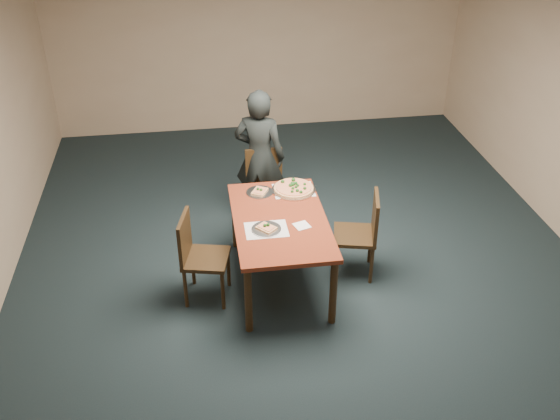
{
  "coord_description": "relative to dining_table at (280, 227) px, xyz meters",
  "views": [
    {
      "loc": [
        -1.01,
        -4.93,
        3.98
      ],
      "look_at": [
        -0.26,
        0.09,
        0.85
      ],
      "focal_mm": 40.0,
      "sensor_mm": 36.0,
      "label": 1
    }
  ],
  "objects": [
    {
      "name": "chair_left",
      "position": [
        -0.81,
        -0.12,
        -0.14
      ],
      "size": [
        0.5,
        0.5,
        0.91
      ],
      "rotation": [
        0.0,
        0.0,
        1.34
      ],
      "color": "black",
      "rests_on": "ground"
    },
    {
      "name": "slice_plate_far",
      "position": [
        -0.13,
        0.53,
        0.1
      ],
      "size": [
        0.28,
        0.28,
        0.06
      ],
      "color": "silver",
      "rests_on": "dining_table"
    },
    {
      "name": "chair_right",
      "position": [
        0.85,
        0.03,
        -0.14
      ],
      "size": [
        0.51,
        0.51,
        0.91
      ],
      "rotation": [
        0.0,
        0.0,
        -1.8
      ],
      "color": "black",
      "rests_on": "ground"
    },
    {
      "name": "room_shell",
      "position": [
        0.26,
        -0.09,
        1.08
      ],
      "size": [
        8.0,
        8.0,
        8.0
      ],
      "color": "tan",
      "rests_on": "ground"
    },
    {
      "name": "slice_plate_near",
      "position": [
        -0.15,
        -0.17,
        0.11
      ],
      "size": [
        0.28,
        0.28,
        0.06
      ],
      "color": "silver",
      "rests_on": "dining_table"
    },
    {
      "name": "placemat_near",
      "position": [
        -0.15,
        -0.17,
        0.09
      ],
      "size": [
        0.4,
        0.3,
        0.0
      ],
      "primitive_type": "cube",
      "color": "white",
      "rests_on": "dining_table"
    },
    {
      "name": "placemat_main",
      "position": [
        0.22,
        0.53,
        0.09
      ],
      "size": [
        0.42,
        0.32,
        0.0
      ],
      "primitive_type": "cube",
      "color": "white",
      "rests_on": "dining_table"
    },
    {
      "name": "dining_table",
      "position": [
        0.0,
        0.0,
        0.0
      ],
      "size": [
        0.9,
        1.5,
        0.75
      ],
      "color": "maroon",
      "rests_on": "ground"
    },
    {
      "name": "diner",
      "position": [
        -0.05,
        1.26,
        0.14
      ],
      "size": [
        0.68,
        0.56,
        1.59
      ],
      "primitive_type": "imported",
      "rotation": [
        0.0,
        0.0,
        2.77
      ],
      "color": "black",
      "rests_on": "ground"
    },
    {
      "name": "chair_far",
      "position": [
        -0.0,
        1.11,
        -0.14
      ],
      "size": [
        0.43,
        0.43,
        0.91
      ],
      "rotation": [
        0.0,
        0.0,
        0.03
      ],
      "color": "black",
      "rests_on": "ground"
    },
    {
      "name": "ground",
      "position": [
        0.26,
        -0.09,
        -0.66
      ],
      "size": [
        8.0,
        8.0,
        0.0
      ],
      "primitive_type": "plane",
      "color": "black",
      "rests_on": "ground"
    },
    {
      "name": "napkin",
      "position": [
        0.19,
        -0.15,
        0.09
      ],
      "size": [
        0.18,
        0.18,
        0.01
      ],
      "primitive_type": "cube",
      "rotation": [
        0.0,
        0.0,
        0.31
      ],
      "color": "white",
      "rests_on": "dining_table"
    },
    {
      "name": "pizza_pan",
      "position": [
        0.22,
        0.53,
        0.12
      ],
      "size": [
        0.46,
        0.46,
        0.07
      ],
      "color": "silver",
      "rests_on": "dining_table"
    }
  ]
}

